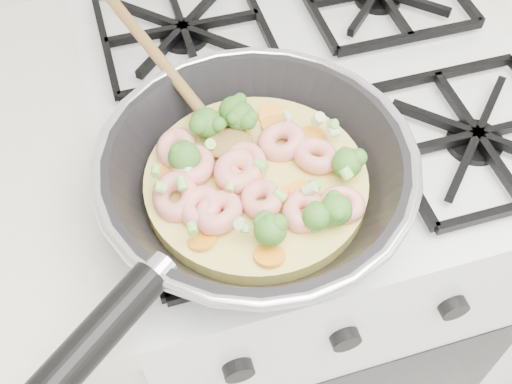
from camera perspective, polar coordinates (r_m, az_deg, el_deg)
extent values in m
cube|color=white|center=(1.21, 3.98, -6.06)|extent=(0.60, 0.60, 0.90)
cube|color=black|center=(0.85, 5.74, 9.97)|extent=(0.56, 0.56, 0.02)
torus|color=silver|center=(0.66, 0.00, 2.94)|extent=(0.35, 0.35, 0.01)
cylinder|color=black|center=(0.57, -14.89, -13.20)|extent=(0.15, 0.13, 0.04)
cylinder|color=#E5D363|center=(0.69, 0.00, 0.85)|extent=(0.24, 0.24, 0.02)
ellipsoid|color=olive|center=(0.70, -2.52, 4.44)|extent=(0.06, 0.07, 0.02)
cylinder|color=olive|center=(0.76, -8.42, 11.45)|extent=(0.10, 0.22, 0.06)
torus|color=#E99C8A|center=(0.64, -3.41, -1.87)|extent=(0.08, 0.08, 0.03)
torus|color=#E99C8A|center=(0.69, 5.44, 3.30)|extent=(0.07, 0.07, 0.02)
torus|color=#E99C8A|center=(0.65, 0.51, -0.68)|extent=(0.06, 0.05, 0.03)
torus|color=#E99C8A|center=(0.67, -1.76, 1.91)|extent=(0.08, 0.08, 0.03)
torus|color=#E99C8A|center=(0.66, -7.29, -0.41)|extent=(0.07, 0.06, 0.03)
torus|color=#E99C8A|center=(0.65, 7.82, -1.15)|extent=(0.07, 0.07, 0.03)
torus|color=#E99C8A|center=(0.70, -7.28, 3.96)|extent=(0.07, 0.07, 0.03)
torus|color=#E99C8A|center=(0.68, -1.00, 2.58)|extent=(0.06, 0.06, 0.03)
torus|color=#E99C8A|center=(0.65, -5.03, -1.37)|extent=(0.07, 0.07, 0.02)
torus|color=#E99C8A|center=(0.68, -5.77, 2.39)|extent=(0.08, 0.08, 0.03)
torus|color=#E99C8A|center=(0.70, 2.36, 4.58)|extent=(0.06, 0.07, 0.03)
torus|color=#E99C8A|center=(0.64, 4.32, -1.69)|extent=(0.07, 0.07, 0.03)
ellipsoid|color=#48852B|center=(0.71, -1.45, 6.89)|extent=(0.04, 0.04, 0.03)
ellipsoid|color=#48852B|center=(0.67, 8.28, 2.61)|extent=(0.04, 0.04, 0.03)
ellipsoid|color=#48852B|center=(0.70, -4.54, 6.27)|extent=(0.05, 0.05, 0.03)
ellipsoid|color=#48852B|center=(0.61, 1.30, -3.45)|extent=(0.04, 0.04, 0.03)
ellipsoid|color=#48852B|center=(0.67, -6.52, 3.16)|extent=(0.05, 0.05, 0.03)
ellipsoid|color=#48852B|center=(0.63, 5.51, -2.23)|extent=(0.04, 0.04, 0.03)
ellipsoid|color=#48852B|center=(0.63, 7.26, -1.62)|extent=(0.04, 0.04, 0.03)
ellipsoid|color=#48852B|center=(0.71, -2.07, 7.37)|extent=(0.04, 0.04, 0.03)
cylinder|color=orange|center=(0.62, 1.23, -5.74)|extent=(0.03, 0.03, 0.01)
cylinder|color=orange|center=(0.66, 4.31, -0.13)|extent=(0.03, 0.03, 0.01)
cylinder|color=orange|center=(0.74, 1.48, 6.90)|extent=(0.04, 0.04, 0.01)
cylinder|color=orange|center=(0.63, -4.89, -4.30)|extent=(0.04, 0.04, 0.01)
cylinder|color=orange|center=(0.66, 4.65, -0.35)|extent=(0.04, 0.04, 0.01)
cylinder|color=orange|center=(0.67, -2.37, 0.92)|extent=(0.03, 0.03, 0.01)
cylinder|color=orange|center=(0.68, -0.30, 2.08)|extent=(0.04, 0.04, 0.00)
cylinder|color=orange|center=(0.65, 4.09, -1.31)|extent=(0.04, 0.04, 0.01)
cylinder|color=orange|center=(0.66, 2.86, -0.59)|extent=(0.04, 0.04, 0.01)
cylinder|color=orange|center=(0.72, 5.11, 4.96)|extent=(0.04, 0.04, 0.01)
cylinder|color=orange|center=(0.72, 1.82, 6.04)|extent=(0.05, 0.05, 0.00)
cylinder|color=orange|center=(0.74, -3.27, 7.00)|extent=(0.04, 0.03, 0.01)
cylinder|color=orange|center=(0.69, -7.90, 1.85)|extent=(0.04, 0.04, 0.01)
cylinder|color=#82CD52|center=(0.65, 5.32, 0.64)|extent=(0.01, 0.01, 0.01)
cylinder|color=#82CD52|center=(0.64, 2.14, -0.26)|extent=(0.01, 0.01, 0.01)
cylinder|color=#82CD52|center=(0.71, -4.25, 7.18)|extent=(0.01, 0.01, 0.01)
cylinder|color=#82CD52|center=(0.66, 0.46, 2.43)|extent=(0.01, 0.01, 0.01)
cylinder|color=beige|center=(0.70, 5.65, 6.60)|extent=(0.01, 0.01, 0.01)
cylinder|color=beige|center=(0.61, -1.55, -2.85)|extent=(0.01, 0.01, 0.01)
cylinder|color=#82CD52|center=(0.62, -1.02, -3.38)|extent=(0.01, 0.01, 0.01)
cylinder|color=#82CD52|center=(0.64, -2.38, 0.47)|extent=(0.01, 0.01, 0.01)
cylinder|color=#82CD52|center=(0.61, -5.83, -3.34)|extent=(0.01, 0.01, 0.01)
cylinder|color=#82CD52|center=(0.71, -3.02, 6.23)|extent=(0.01, 0.01, 0.01)
cylinder|color=#82CD52|center=(0.66, 8.19, 1.70)|extent=(0.01, 0.01, 0.01)
cylinder|color=beige|center=(0.71, 2.94, 6.77)|extent=(0.01, 0.01, 0.01)
cylinder|color=#82CD52|center=(0.64, -8.63, 0.43)|extent=(0.01, 0.01, 0.01)
cylinder|color=#82CD52|center=(0.65, -9.11, 1.86)|extent=(0.01, 0.01, 0.01)
cylinder|color=beige|center=(0.70, 7.00, 5.39)|extent=(0.01, 0.01, 0.01)
cylinder|color=#82CD52|center=(0.64, -6.75, 0.74)|extent=(0.01, 0.01, 0.01)
cylinder|color=#82CD52|center=(0.70, 6.97, 6.14)|extent=(0.01, 0.01, 0.01)
cylinder|color=beige|center=(0.64, 7.22, -1.07)|extent=(0.01, 0.01, 0.01)
cylinder|color=beige|center=(0.64, 4.92, 0.31)|extent=(0.01, 0.01, 0.01)
cylinder|color=beige|center=(0.66, -6.27, 1.90)|extent=(0.01, 0.01, 0.01)
cylinder|color=#82CD52|center=(0.69, -4.21, 4.31)|extent=(0.01, 0.01, 0.01)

